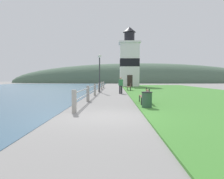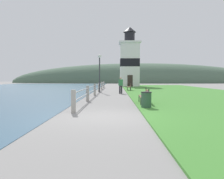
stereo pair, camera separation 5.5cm
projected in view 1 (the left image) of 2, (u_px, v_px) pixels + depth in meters
name	position (u px, v px, depth m)	size (l,w,h in m)	color
ground_plane	(106.00, 117.00, 8.50)	(160.00, 160.00, 0.00)	gray
grass_verge	(183.00, 92.00, 22.96)	(12.00, 43.79, 0.06)	#428433
seawall_railing	(97.00, 87.00, 21.38)	(0.18, 23.99, 1.01)	#A8A399
park_bench_near	(145.00, 95.00, 12.56)	(0.54, 1.64, 0.94)	brown
park_bench_midway	(130.00, 86.00, 25.74)	(0.54, 1.69, 0.94)	brown
lighthouse	(129.00, 61.00, 38.64)	(3.78, 3.78, 10.50)	white
person_strolling	(121.00, 85.00, 21.02)	(0.44, 0.32, 1.60)	#28282D
trash_bin	(147.00, 100.00, 10.81)	(0.54, 0.54, 0.84)	#2D5138
lamp_post	(100.00, 66.00, 22.68)	(0.36, 0.36, 3.96)	#333338
distant_hillside	(140.00, 83.00, 67.48)	(80.00, 16.00, 12.00)	#4C6651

